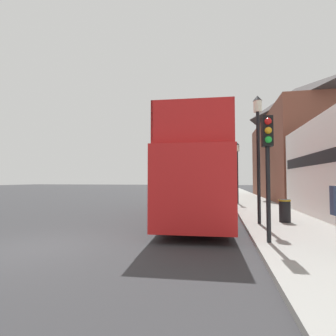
% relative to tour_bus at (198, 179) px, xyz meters
% --- Properties ---
extents(ground_plane, '(144.00, 144.00, 0.00)m').
position_rel_tour_bus_xyz_m(ground_plane, '(-3.90, 14.83, -1.90)').
color(ground_plane, '#333335').
extents(sidewalk, '(3.28, 108.00, 0.14)m').
position_rel_tour_bus_xyz_m(sidewalk, '(3.59, 11.83, -1.83)').
color(sidewalk, '#999993').
rests_on(sidewalk, ground_plane).
extents(brick_terrace_rear, '(6.00, 16.36, 10.62)m').
position_rel_tour_bus_xyz_m(brick_terrace_rear, '(8.23, 14.15, 3.41)').
color(brick_terrace_rear, brown).
rests_on(brick_terrace_rear, ground_plane).
extents(tour_bus, '(2.97, 10.06, 4.30)m').
position_rel_tour_bus_xyz_m(tour_bus, '(0.00, 0.00, 0.00)').
color(tour_bus, red).
rests_on(tour_bus, ground_plane).
extents(parked_car_ahead_of_bus, '(1.96, 4.31, 1.43)m').
position_rel_tour_bus_xyz_m(parked_car_ahead_of_bus, '(0.82, 7.46, -1.23)').
color(parked_car_ahead_of_bus, '#9E9EA3').
rests_on(parked_car_ahead_of_bus, ground_plane).
extents(traffic_signal, '(0.28, 0.42, 3.50)m').
position_rel_tour_bus_xyz_m(traffic_signal, '(2.33, -4.81, 0.81)').
color(traffic_signal, black).
rests_on(traffic_signal, sidewalk).
extents(lamp_post_nearest, '(0.35, 0.35, 5.09)m').
position_rel_tour_bus_xyz_m(lamp_post_nearest, '(2.53, -1.66, 1.72)').
color(lamp_post_nearest, black).
rests_on(lamp_post_nearest, sidewalk).
extents(lamp_post_second, '(0.35, 0.35, 4.49)m').
position_rel_tour_bus_xyz_m(lamp_post_second, '(2.33, 7.33, 1.35)').
color(lamp_post_second, black).
rests_on(lamp_post_second, sidewalk).
extents(lamp_post_third, '(0.35, 0.35, 4.64)m').
position_rel_tour_bus_xyz_m(lamp_post_third, '(2.36, 16.32, 1.44)').
color(lamp_post_third, black).
rests_on(lamp_post_third, sidewalk).
extents(litter_bin, '(0.48, 0.48, 0.92)m').
position_rel_tour_bus_xyz_m(litter_bin, '(3.62, -1.03, -1.27)').
color(litter_bin, black).
rests_on(litter_bin, sidewalk).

